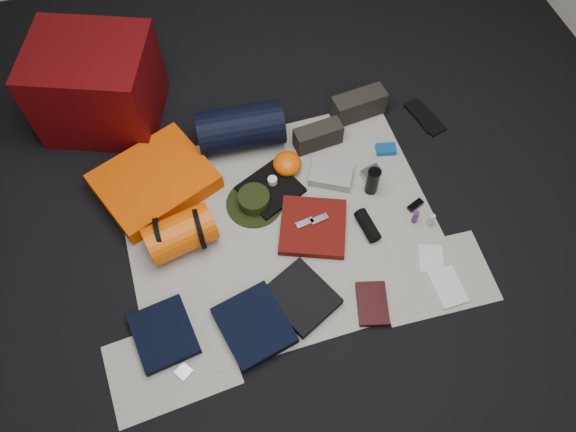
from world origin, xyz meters
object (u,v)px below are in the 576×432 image
object	(u,v)px
water_bottle	(373,181)
red_cabinet	(97,86)
stuff_sack	(180,234)
compact_camera	(371,173)
sleeping_pad	(155,181)
navy_duffel	(240,128)
paperback_book	(372,304)

from	to	relation	value
water_bottle	red_cabinet	bearing A→B (deg)	143.96
stuff_sack	compact_camera	bearing A→B (deg)	5.89
sleeping_pad	compact_camera	distance (m)	1.19
sleeping_pad	navy_duffel	bearing A→B (deg)	16.70
sleeping_pad	stuff_sack	distance (m)	0.40
sleeping_pad	stuff_sack	world-z (taller)	stuff_sack
red_cabinet	sleeping_pad	world-z (taller)	red_cabinet
water_bottle	stuff_sack	bearing A→B (deg)	-178.85
navy_duffel	compact_camera	size ratio (longest dim) A/B	4.43
stuff_sack	compact_camera	world-z (taller)	stuff_sack
compact_camera	water_bottle	bearing A→B (deg)	-124.95
navy_duffel	compact_camera	xyz separation A→B (m)	(0.63, -0.43, -0.10)
sleeping_pad	navy_duffel	xyz separation A→B (m)	(0.53, 0.16, 0.07)
compact_camera	paperback_book	size ratio (longest dim) A/B	0.49
red_cabinet	stuff_sack	world-z (taller)	red_cabinet
compact_camera	paperback_book	world-z (taller)	compact_camera
water_bottle	sleeping_pad	bearing A→B (deg)	161.86
stuff_sack	paperback_book	xyz separation A→B (m)	(0.81, -0.60, -0.09)
water_bottle	compact_camera	xyz separation A→B (m)	(0.04, 0.09, -0.07)
sleeping_pad	compact_camera	world-z (taller)	sleeping_pad
red_cabinet	water_bottle	world-z (taller)	red_cabinet
sleeping_pad	compact_camera	xyz separation A→B (m)	(1.15, -0.28, -0.03)
stuff_sack	navy_duffel	bearing A→B (deg)	49.97
sleeping_pad	paperback_book	distance (m)	1.33
red_cabinet	paperback_book	bearing A→B (deg)	-34.54
paperback_book	red_cabinet	bearing A→B (deg)	139.02
red_cabinet	paperback_book	xyz separation A→B (m)	(1.06, -1.57, -0.24)
navy_duffel	water_bottle	world-z (taller)	navy_duffel
sleeping_pad	compact_camera	bearing A→B (deg)	-13.42
navy_duffel	compact_camera	world-z (taller)	navy_duffel
stuff_sack	compact_camera	xyz separation A→B (m)	(1.09, 0.11, -0.08)
water_bottle	paperback_book	world-z (taller)	water_bottle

